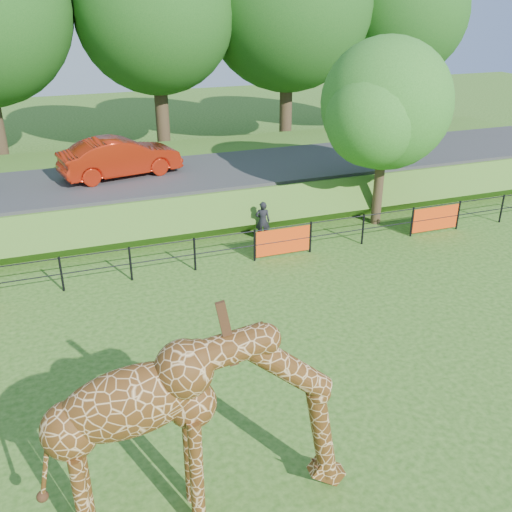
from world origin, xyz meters
The scene contains 9 objects.
ground centered at (0.00, 0.00, 0.00)m, with size 90.00×90.00×0.00m, color #285415.
giraffe centered at (-2.22, -1.06, 1.78)m, with size 4.98×0.92×3.56m, color #502E10, non-canonical shape.
perimeter_fence centered at (0.00, 8.00, 0.55)m, with size 28.07×0.10×1.10m, color black, non-canonical shape.
embankment centered at (0.00, 15.50, 0.65)m, with size 40.00×9.00×1.30m, color #285415.
road centered at (0.00, 14.00, 1.36)m, with size 40.00×5.00×0.12m, color #2E2E30.
car_red centered at (-1.25, 14.35, 2.18)m, with size 1.61×4.62×1.52m, color #B0210C.
visitor centered at (2.88, 9.57, 0.71)m, with size 0.52×0.34×1.42m, color black.
tree_east centered at (7.60, 9.63, 4.28)m, with size 5.40×4.71×6.76m.
bg_tree_line centered at (1.89, 22.00, 7.19)m, with size 37.30×8.80×11.82m.
Camera 1 is at (-3.82, -7.88, 7.99)m, focal length 40.00 mm.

